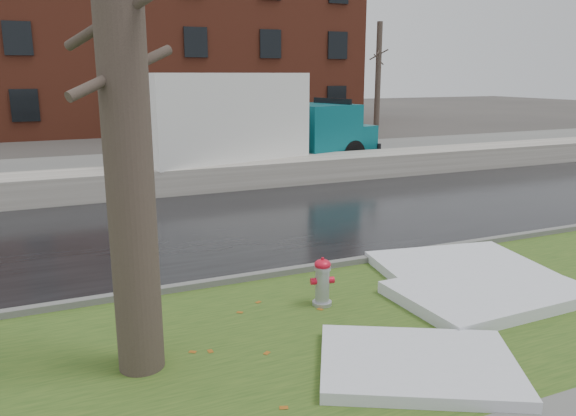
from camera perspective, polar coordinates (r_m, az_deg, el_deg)
name	(u,v)px	position (r m, az deg, el deg)	size (l,w,h in m)	color
ground	(339,293)	(8.91, 5.21, -8.55)	(120.00, 120.00, 0.00)	#47423D
verge	(383,323)	(7.93, 9.68, -11.45)	(60.00, 4.50, 0.04)	#274617
road	(243,223)	(12.82, -4.56, -1.56)	(60.00, 7.00, 0.03)	black
parking_lot	(165,168)	(20.87, -12.35, 4.03)	(60.00, 9.00, 0.03)	slate
curb	(311,269)	(9.71, 2.35, -6.17)	(60.00, 0.15, 0.14)	slate
snowbank	(195,177)	(16.67, -9.39, 3.09)	(60.00, 1.60, 0.75)	#BAB4AA
brick_building	(136,46)	(37.72, -15.15, 15.58)	(26.00, 12.00, 10.00)	brown
bg_tree_right	(378,74)	(37.09, 9.15, 13.33)	(1.40, 1.62, 6.50)	brown
fire_hydrant	(322,280)	(8.21, 3.50, -7.28)	(0.36, 0.32, 0.73)	#A1A3A9
tree	(123,79)	(6.12, -16.41, 12.51)	(1.20, 1.35, 6.45)	brown
box_truck	(248,123)	(18.29, -4.11, 8.59)	(10.17, 4.33, 3.37)	black
worker	(181,130)	(17.01, -10.81, 7.83)	(0.71, 0.47, 1.95)	black
snow_patch_near	(458,268)	(10.02, 16.91, -5.82)	(2.60, 2.00, 0.16)	silver
snow_patch_far	(418,364)	(6.81, 13.05, -15.19)	(2.20, 1.60, 0.14)	silver
snow_patch_side	(489,292)	(9.07, 19.78, -8.03)	(2.80, 1.80, 0.18)	silver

